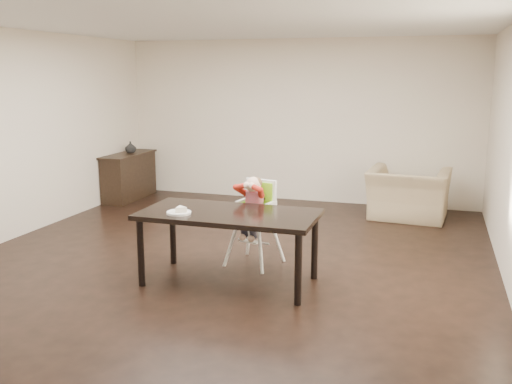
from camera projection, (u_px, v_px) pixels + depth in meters
ground at (225, 262)px, 6.57m from camera, size 7.00×7.00×0.00m
room_walls at (223, 100)px, 6.19m from camera, size 6.02×7.02×2.71m
dining_table at (229, 220)px, 5.82m from camera, size 1.80×0.90×0.75m
high_chair at (255, 202)px, 6.39m from camera, size 0.51×0.51×1.01m
plate at (180, 211)px, 5.73m from camera, size 0.28×0.28×0.07m
armchair at (409, 186)px, 8.46m from camera, size 1.21×0.84×1.00m
sideboard at (129, 176)px, 9.83m from camera, size 0.44×1.26×0.79m
vase at (131, 147)px, 9.82m from camera, size 0.21×0.21×0.19m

